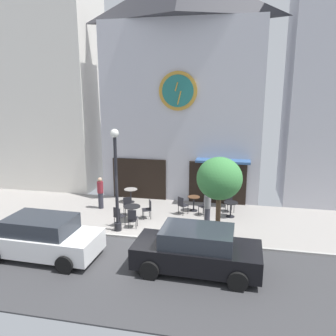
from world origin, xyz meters
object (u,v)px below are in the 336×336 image
cafe_chair_curbside (148,208)px  cafe_table_near_curb (194,201)px  cafe_chair_near_tree (205,205)px  cafe_chair_near_lamp (229,201)px  cafe_table_rightmost (231,207)px  street_tree (219,179)px  cafe_chair_facing_wall (118,215)px  pedestrian_maroon (100,192)px  cafe_table_near_door (132,210)px  street_lamp (116,181)px  parked_car_black (197,250)px  cafe_table_center_right (131,193)px  cafe_chair_corner (182,204)px  pedestrian_grey (207,208)px  cafe_chair_mid_row (132,217)px  parked_car_white (42,237)px  cafe_chair_facing_street (128,205)px

cafe_chair_curbside → cafe_table_near_curb: bearing=36.0°
cafe_chair_near_tree → cafe_chair_near_lamp: same height
cafe_table_rightmost → cafe_chair_near_tree: size_ratio=0.83×
street_tree → cafe_table_rightmost: size_ratio=4.69×
cafe_chair_facing_wall → pedestrian_maroon: pedestrian_maroon is taller
cafe_table_near_door → pedestrian_maroon: (-2.15, 1.36, 0.31)m
street_tree → cafe_table_rightmost: street_tree is taller
street_lamp → parked_car_black: size_ratio=1.04×
cafe_table_center_right → cafe_table_near_door: 2.76m
cafe_chair_corner → cafe_chair_near_tree: bearing=3.8°
cafe_table_center_right → cafe_chair_curbside: size_ratio=0.84×
pedestrian_grey → parked_car_black: bearing=-89.9°
cafe_chair_mid_row → pedestrian_maroon: (-2.43, 2.18, 0.33)m
cafe_chair_facing_wall → parked_car_white: parked_car_white is taller
street_lamp → cafe_table_near_door: (0.28, 1.19, -1.74)m
cafe_chair_facing_wall → pedestrian_maroon: bearing=129.8°
parked_car_black → cafe_chair_near_tree: bearing=92.6°
cafe_table_center_right → cafe_table_near_door: size_ratio=0.95×
street_lamp → street_tree: (4.38, -0.09, 0.33)m
cafe_table_center_right → cafe_chair_corner: size_ratio=0.84×
cafe_table_center_right → parked_car_black: 7.83m
cafe_chair_curbside → cafe_table_center_right: bearing=126.3°
cafe_chair_curbside → cafe_chair_near_tree: same height
cafe_table_center_right → parked_car_black: (4.44, -6.45, 0.22)m
cafe_chair_corner → cafe_table_rightmost: bearing=3.0°
street_tree → parked_car_white: (-6.31, -2.71, -1.86)m
cafe_chair_facing_wall → parked_car_black: parked_car_black is taller
cafe_chair_corner → parked_car_white: size_ratio=0.21×
cafe_table_center_right → cafe_chair_corner: cafe_chair_corner is taller
cafe_table_center_right → cafe_chair_facing_street: cafe_chair_facing_street is taller
street_lamp → cafe_chair_near_tree: size_ratio=5.01×
street_lamp → cafe_chair_mid_row: 1.88m
cafe_chair_near_lamp → parked_car_black: bearing=-98.8°
pedestrian_grey → parked_car_white: pedestrian_grey is taller
street_lamp → cafe_chair_near_lamp: size_ratio=5.01×
cafe_table_near_curb → pedestrian_grey: 2.01m
cafe_table_near_curb → parked_car_black: size_ratio=0.18×
pedestrian_grey → parked_car_white: 7.09m
cafe_chair_mid_row → parked_car_white: size_ratio=0.21×
cafe_table_rightmost → cafe_table_near_door: bearing=-162.1°
cafe_table_near_door → cafe_chair_facing_street: bearing=123.2°
cafe_table_near_door → parked_car_white: 4.56m
street_lamp → cafe_chair_near_lamp: (4.76, 3.44, -1.76)m
cafe_chair_facing_street → cafe_chair_corner: 2.71m
cafe_chair_facing_street → cafe_chair_facing_wall: bearing=-89.2°
cafe_chair_mid_row → parked_car_white: parked_car_white is taller
cafe_table_near_curb → cafe_chair_corner: size_ratio=0.85×
cafe_chair_curbside → pedestrian_grey: bearing=-6.3°
cafe_chair_near_lamp → cafe_chair_corner: 2.47m
cafe_chair_curbside → pedestrian_maroon: size_ratio=0.54×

